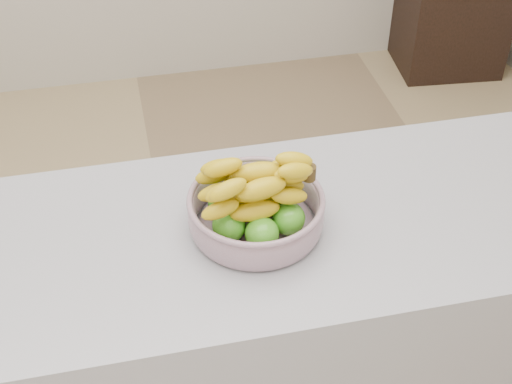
{
  "coord_description": "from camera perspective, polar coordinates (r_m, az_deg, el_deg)",
  "views": [
    {
      "loc": [
        -0.08,
        -1.37,
        1.96
      ],
      "look_at": [
        0.16,
        -0.24,
        1.0
      ],
      "focal_mm": 50.0,
      "sensor_mm": 36.0,
      "label": 1
    }
  ],
  "objects": [
    {
      "name": "fruit_bowl",
      "position": [
        1.53,
        -0.0,
        -1.25
      ],
      "size": [
        0.3,
        0.3,
        0.17
      ],
      "rotation": [
        0.0,
        0.0,
        -0.05
      ],
      "color": "#A0B0C0",
      "rests_on": "counter"
    },
    {
      "name": "counter",
      "position": [
        1.88,
        -4.94,
        -13.65
      ],
      "size": [
        2.0,
        0.6,
        0.9
      ],
      "primitive_type": "cube",
      "color": "gray",
      "rests_on": "ground"
    }
  ]
}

